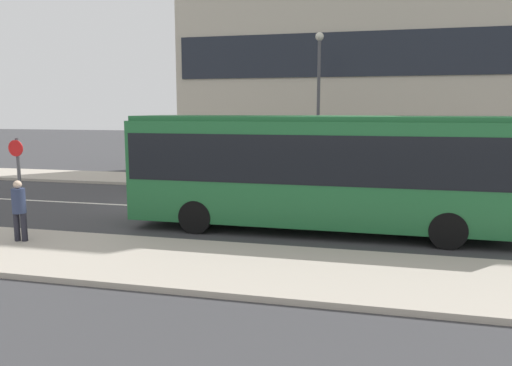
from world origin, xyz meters
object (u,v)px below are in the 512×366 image
Objects in this scene: city_bus at (320,166)px; pedestrian_near_stop at (19,207)px; bus_stop_sign at (19,178)px; parked_car_0 at (492,187)px; street_lamp at (319,93)px.

city_bus reaches higher than pedestrian_near_stop.
parked_car_0 is at bearing 32.15° from bus_stop_sign.
bus_stop_sign reaches higher than pedestrian_near_stop.
city_bus is at bearing 19.79° from bus_stop_sign.
pedestrian_near_stop is at bearing -144.88° from parked_car_0.
city_bus is 8.32m from parked_car_0.
bus_stop_sign is at bearing -147.85° from parked_car_0.
city_bus is 8.33m from bus_stop_sign.
bus_stop_sign is 12.80m from street_lamp.
pedestrian_near_stop is 1.05m from bus_stop_sign.
pedestrian_near_stop is 0.24× the size of street_lamp.
street_lamp reaches higher than bus_stop_sign.
city_bus is 4.18× the size of bus_stop_sign.
parked_car_0 is at bearing 26.99° from pedestrian_near_stop.
city_bus is at bearing 17.32° from pedestrian_near_stop.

